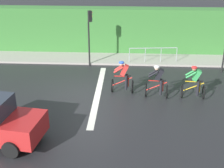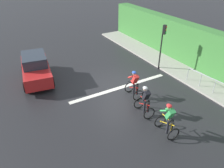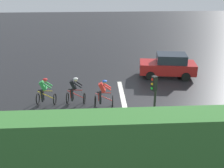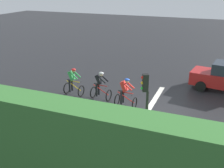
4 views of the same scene
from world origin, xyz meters
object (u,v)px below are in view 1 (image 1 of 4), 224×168
object	(u,v)px
cyclist_mid	(123,78)
pedestrian_railing_kerbside	(153,52)
traffic_light_near_crossing	(90,30)
cyclist_lead	(195,83)
cyclist_second	(158,82)

from	to	relation	value
cyclist_mid	pedestrian_railing_kerbside	size ratio (longest dim) A/B	0.56
cyclist_mid	traffic_light_near_crossing	world-z (taller)	traffic_light_near_crossing
cyclist_mid	traffic_light_near_crossing	size ratio (longest dim) A/B	0.50
cyclist_lead	traffic_light_near_crossing	size ratio (longest dim) A/B	0.50
cyclist_lead	cyclist_second	size ratio (longest dim) A/B	1.00
cyclist_second	traffic_light_near_crossing	distance (m)	5.87
traffic_light_near_crossing	pedestrian_railing_kerbside	world-z (taller)	traffic_light_near_crossing
cyclist_lead	cyclist_second	world-z (taller)	same
cyclist_lead	traffic_light_near_crossing	distance (m)	7.12
traffic_light_near_crossing	pedestrian_railing_kerbside	size ratio (longest dim) A/B	1.12
traffic_light_near_crossing	cyclist_lead	bearing A→B (deg)	52.38
cyclist_second	pedestrian_railing_kerbside	bearing A→B (deg)	179.02
cyclist_lead	pedestrian_railing_kerbside	distance (m)	5.06
cyclist_second	pedestrian_railing_kerbside	size ratio (longest dim) A/B	0.56
cyclist_lead	pedestrian_railing_kerbside	size ratio (longest dim) A/B	0.56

